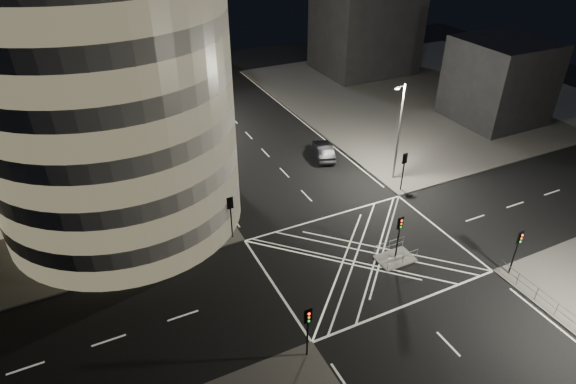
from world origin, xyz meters
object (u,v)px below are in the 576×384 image
traffic_signal_nl (308,324)px  traffic_signal_nr (518,245)px  street_lamp_left_far (155,91)px  traffic_signal_fr (404,165)px  street_lamp_left_near (201,157)px  street_lamp_right_far (399,130)px  traffic_signal_island (399,230)px  traffic_signal_fl (231,210)px  sedan (323,150)px  central_island (395,259)px

traffic_signal_nl → traffic_signal_nr: 17.60m
street_lamp_left_far → traffic_signal_fr: bearing=-51.8°
traffic_signal_nr → street_lamp_left_far: size_ratio=0.40×
street_lamp_left_near → street_lamp_left_far: 18.00m
traffic_signal_nl → street_lamp_right_far: street_lamp_right_far is taller
traffic_signal_fr → traffic_signal_island: size_ratio=1.00×
traffic_signal_fl → traffic_signal_fr: (17.60, 0.00, 0.00)m
traffic_signal_fl → traffic_signal_nr: same height
traffic_signal_nr → street_lamp_right_far: 16.03m
traffic_signal_nr → traffic_signal_island: (-6.80, 5.30, 0.00)m
traffic_signal_fr → street_lamp_left_far: street_lamp_left_far is taller
street_lamp_right_far → street_lamp_left_far: bearing=131.9°
street_lamp_left_near → street_lamp_right_far: size_ratio=1.00×
traffic_signal_nr → street_lamp_right_far: (0.64, 15.80, 2.63)m
street_lamp_right_far → sedan: (-4.04, 7.27, -4.71)m
traffic_signal_island → street_lamp_left_near: bearing=130.3°
traffic_signal_fl → traffic_signal_fr: same height
central_island → traffic_signal_island: size_ratio=0.75×
traffic_signal_island → street_lamp_left_near: 17.89m
central_island → street_lamp_left_far: 33.95m
traffic_signal_fr → traffic_signal_nr: same height
central_island → traffic_signal_island: (0.00, 0.00, 2.84)m
traffic_signal_fl → sedan: size_ratio=0.80×
street_lamp_left_near → sedan: size_ratio=1.99×
central_island → traffic_signal_fl: 13.91m
central_island → traffic_signal_fr: traffic_signal_fr is taller
traffic_signal_fl → traffic_signal_nr: bearing=-37.7°
traffic_signal_nl → street_lamp_left_near: (-0.64, 18.80, 2.63)m
central_island → traffic_signal_nr: bearing=-37.9°
traffic_signal_nl → sedan: bearing=58.4°
central_island → street_lamp_right_far: 13.98m
traffic_signal_nl → central_island: bearing=26.1°
traffic_signal_nr → street_lamp_left_near: size_ratio=0.40×
traffic_signal_island → traffic_signal_nr: bearing=-37.9°
traffic_signal_fl → traffic_signal_fr: bearing=0.0°
traffic_signal_nr → street_lamp_left_far: street_lamp_left_far is taller
traffic_signal_nr → street_lamp_left_near: (-18.24, 18.80, 2.63)m
traffic_signal_fr → street_lamp_left_near: (-18.24, 5.20, 2.63)m
traffic_signal_nr → street_lamp_right_far: bearing=87.7°
traffic_signal_island → street_lamp_left_far: size_ratio=0.40×
central_island → street_lamp_right_far: bearing=54.7°
street_lamp_left_far → street_lamp_right_far: size_ratio=1.00×
traffic_signal_island → sedan: traffic_signal_island is taller
sedan → traffic_signal_fl: bearing=52.3°
street_lamp_left_far → sedan: (14.83, -13.73, -4.71)m
central_island → sedan: bearing=79.2°
traffic_signal_fl → street_lamp_left_far: 23.36m
central_island → traffic_signal_nr: traffic_signal_nr is taller
traffic_signal_island → street_lamp_right_far: 13.13m
street_lamp_right_far → traffic_signal_fr: bearing=-106.1°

